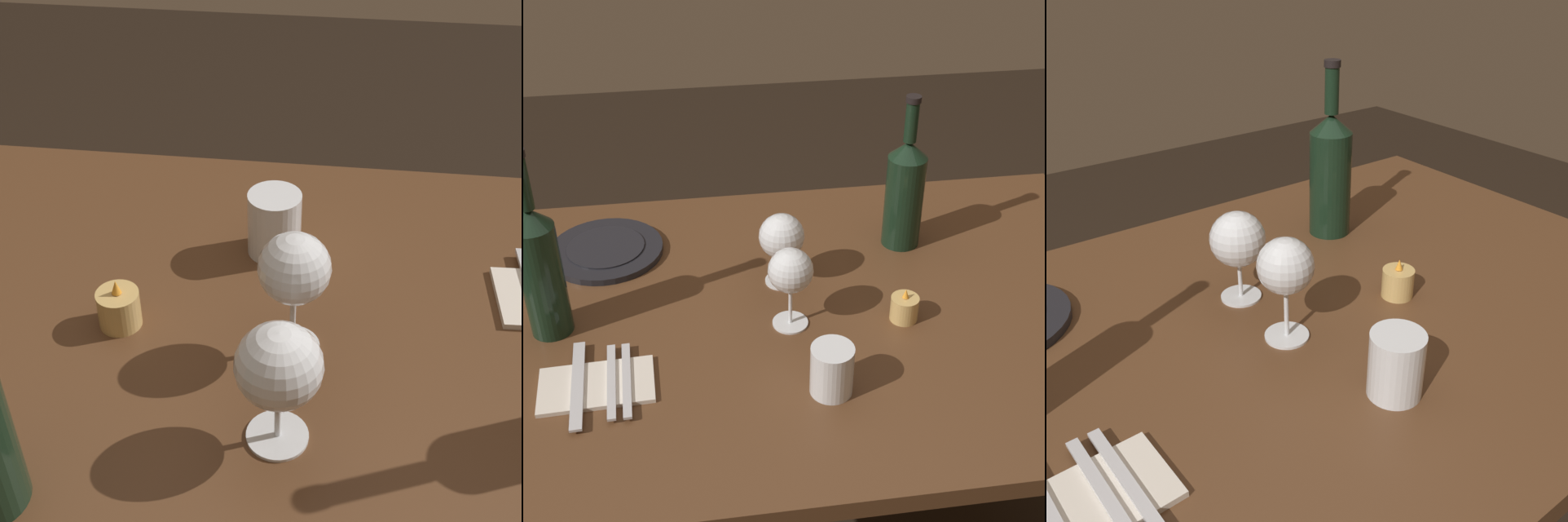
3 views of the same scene
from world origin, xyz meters
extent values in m
cube|color=#56351E|center=(0.00, 0.00, 0.72)|extent=(1.30, 0.90, 0.04)
cylinder|color=#412816|center=(-0.58, -0.38, 0.35)|extent=(0.06, 0.06, 0.70)
cylinder|color=#412816|center=(0.58, -0.38, 0.35)|extent=(0.06, 0.06, 0.70)
cylinder|color=white|center=(0.06, 0.04, 0.74)|extent=(0.07, 0.07, 0.00)
cylinder|color=white|center=(0.06, 0.04, 0.78)|extent=(0.01, 0.01, 0.08)
sphere|color=white|center=(0.06, 0.04, 0.86)|extent=(0.08, 0.08, 0.08)
cylinder|color=beige|center=(0.06, 0.04, 0.85)|extent=(0.06, 0.06, 0.02)
cylinder|color=white|center=(0.06, -0.09, 0.74)|extent=(0.07, 0.07, 0.00)
cylinder|color=white|center=(0.06, -0.09, 0.78)|extent=(0.01, 0.01, 0.07)
sphere|color=white|center=(0.06, -0.09, 0.85)|extent=(0.09, 0.09, 0.09)
cylinder|color=beige|center=(0.06, -0.09, 0.84)|extent=(0.07, 0.07, 0.02)
cylinder|color=black|center=(-0.21, -0.20, 0.84)|extent=(0.08, 0.08, 0.20)
cone|color=black|center=(-0.21, -0.20, 0.96)|extent=(0.08, 0.08, 0.03)
cylinder|color=black|center=(-0.21, -0.20, 1.02)|extent=(0.03, 0.03, 0.08)
cylinder|color=black|center=(-0.21, -0.20, 1.06)|extent=(0.03, 0.03, 0.01)
cylinder|color=black|center=(0.49, -0.01, 0.85)|extent=(0.08, 0.08, 0.22)
cone|color=black|center=(0.49, -0.01, 0.98)|extent=(0.08, 0.08, 0.03)
cylinder|color=white|center=(0.02, 0.22, 0.79)|extent=(0.07, 0.07, 0.09)
cylinder|color=silver|center=(0.02, 0.22, 0.76)|extent=(0.06, 0.06, 0.04)
cylinder|color=#DBB266|center=(-0.15, 0.06, 0.76)|extent=(0.05, 0.05, 0.05)
cylinder|color=white|center=(-0.15, 0.06, 0.76)|extent=(0.04, 0.04, 0.03)
cone|color=#F99E2D|center=(-0.15, 0.06, 0.80)|extent=(0.01, 0.01, 0.02)
cylinder|color=black|center=(0.40, -0.25, 0.75)|extent=(0.24, 0.24, 0.01)
cylinder|color=black|center=(0.40, -0.25, 0.76)|extent=(0.16, 0.16, 0.00)
cube|color=silver|center=(0.40, 0.16, 0.74)|extent=(0.19, 0.12, 0.01)
cube|color=silver|center=(0.38, 0.16, 0.75)|extent=(0.02, 0.18, 0.00)
cube|color=silver|center=(0.35, 0.16, 0.75)|extent=(0.02, 0.18, 0.00)
cube|color=silver|center=(0.43, 0.16, 0.75)|extent=(0.03, 0.21, 0.00)
camera|label=1|loc=(0.10, -0.61, 1.39)|focal=53.46mm
camera|label=2|loc=(0.23, 1.13, 1.64)|focal=53.04mm
camera|label=3|loc=(0.46, 0.63, 1.26)|focal=40.87mm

